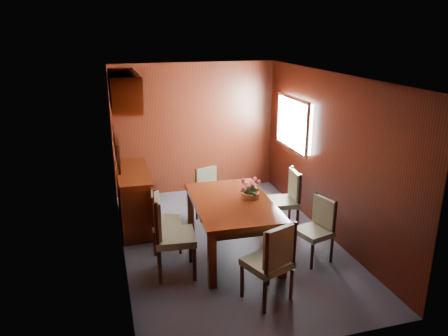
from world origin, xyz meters
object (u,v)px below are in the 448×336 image
object	(u,v)px
dining_table	(232,208)
chair_right_near	(318,226)
flower_centerpiece	(250,189)
chair_head	(272,259)
chair_left_near	(168,231)
sideboard	(135,198)

from	to	relation	value
dining_table	chair_right_near	distance (m)	1.16
chair_right_near	flower_centerpiece	world-z (taller)	flower_centerpiece
dining_table	chair_head	xyz separation A→B (m)	(0.10, -1.21, -0.11)
flower_centerpiece	chair_left_near	bearing A→B (deg)	-163.69
sideboard	chair_left_near	xyz separation A→B (m)	(0.28, -1.58, 0.15)
chair_right_near	chair_head	bearing A→B (deg)	112.73
chair_head	dining_table	bearing A→B (deg)	73.46
chair_right_near	dining_table	bearing A→B (deg)	50.79
chair_head	chair_right_near	bearing A→B (deg)	17.02
chair_left_near	chair_right_near	world-z (taller)	chair_left_near
chair_left_near	flower_centerpiece	distance (m)	1.27
dining_table	chair_right_near	world-z (taller)	chair_right_near
dining_table	flower_centerpiece	size ratio (longest dim) A/B	6.21
chair_head	flower_centerpiece	xyz separation A→B (m)	(0.17, 1.26, 0.35)
dining_table	chair_left_near	bearing A→B (deg)	-160.17
sideboard	chair_head	bearing A→B (deg)	-62.57
chair_right_near	flower_centerpiece	size ratio (longest dim) A/B	3.24
dining_table	chair_head	bearing A→B (deg)	-83.48
chair_head	sideboard	bearing A→B (deg)	96.38
chair_left_near	chair_head	bearing A→B (deg)	53.35
dining_table	chair_right_near	size ratio (longest dim) A/B	1.92
dining_table	chair_left_near	world-z (taller)	chair_left_near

